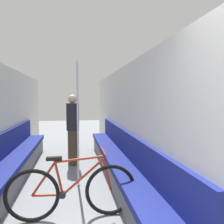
{
  "coord_description": "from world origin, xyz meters",
  "views": [
    {
      "loc": [
        0.16,
        -0.72,
        1.62
      ],
      "look_at": [
        0.82,
        3.03,
        1.37
      ],
      "focal_mm": 35.0,
      "sensor_mm": 36.0,
      "label": 1
    }
  ],
  "objects_px": {
    "bench_seat_row_right": "(119,164)",
    "grab_pole_near": "(78,126)",
    "bicycle": "(72,191)",
    "bench_seat_row_left": "(9,170)",
    "passenger_standing": "(73,129)"
  },
  "relations": [
    {
      "from": "bicycle",
      "to": "grab_pole_near",
      "type": "relative_size",
      "value": 0.76
    },
    {
      "from": "passenger_standing",
      "to": "bicycle",
      "type": "bearing_deg",
      "value": -3.18
    },
    {
      "from": "bench_seat_row_left",
      "to": "passenger_standing",
      "type": "height_order",
      "value": "passenger_standing"
    },
    {
      "from": "grab_pole_near",
      "to": "bench_seat_row_left",
      "type": "bearing_deg",
      "value": 171.56
    },
    {
      "from": "bicycle",
      "to": "grab_pole_near",
      "type": "distance_m",
      "value": 1.33
    },
    {
      "from": "grab_pole_near",
      "to": "passenger_standing",
      "type": "xyz_separation_m",
      "value": [
        -0.1,
        1.31,
        -0.23
      ]
    },
    {
      "from": "passenger_standing",
      "to": "bench_seat_row_left",
      "type": "bearing_deg",
      "value": -49.05
    },
    {
      "from": "bench_seat_row_left",
      "to": "passenger_standing",
      "type": "relative_size",
      "value": 3.32
    },
    {
      "from": "bench_seat_row_right",
      "to": "grab_pole_near",
      "type": "distance_m",
      "value": 1.14
    },
    {
      "from": "bench_seat_row_left",
      "to": "bicycle",
      "type": "relative_size",
      "value": 3.24
    },
    {
      "from": "bench_seat_row_right",
      "to": "passenger_standing",
      "type": "xyz_separation_m",
      "value": [
        -0.89,
        1.12,
        0.57
      ]
    },
    {
      "from": "bench_seat_row_left",
      "to": "bicycle",
      "type": "height_order",
      "value": "bench_seat_row_left"
    },
    {
      "from": "bench_seat_row_right",
      "to": "grab_pole_near",
      "type": "height_order",
      "value": "grab_pole_near"
    },
    {
      "from": "bench_seat_row_left",
      "to": "passenger_standing",
      "type": "distance_m",
      "value": 1.71
    },
    {
      "from": "grab_pole_near",
      "to": "passenger_standing",
      "type": "relative_size",
      "value": 1.34
    }
  ]
}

